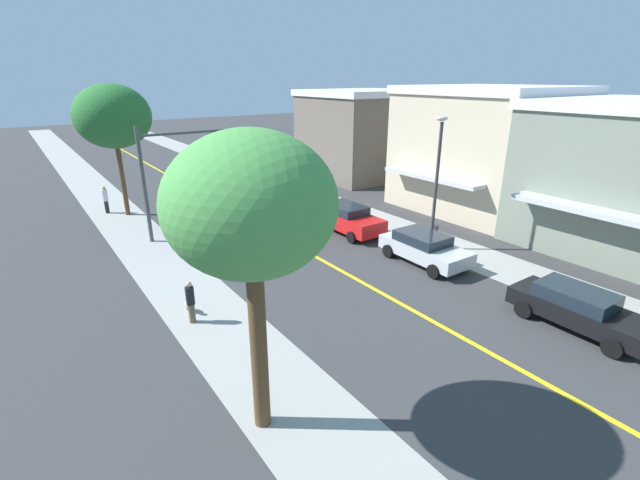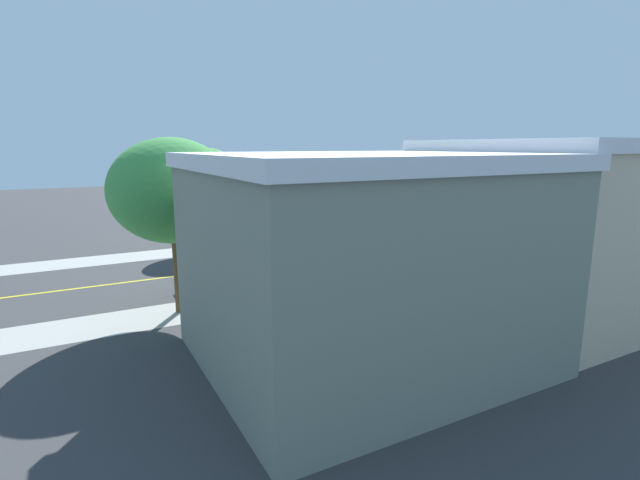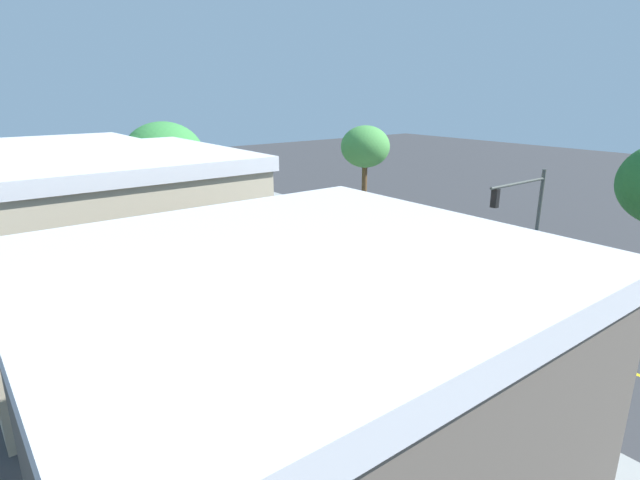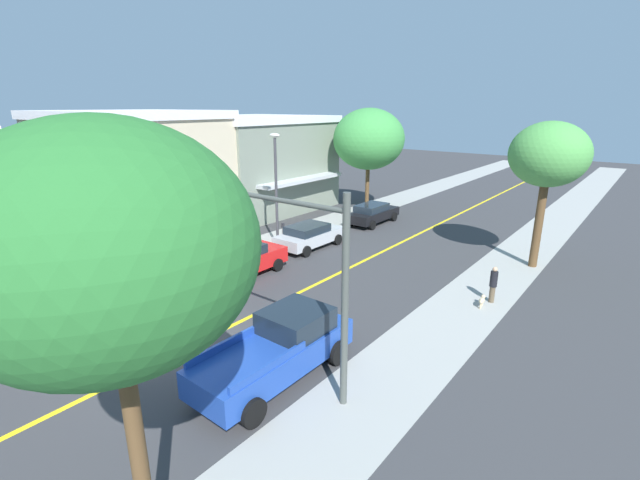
{
  "view_description": "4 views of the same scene",
  "coord_description": "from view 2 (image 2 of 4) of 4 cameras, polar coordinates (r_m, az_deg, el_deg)",
  "views": [
    {
      "loc": [
        11.28,
        24.16,
        8.27
      ],
      "look_at": [
        0.46,
        8.83,
        1.28
      ],
      "focal_mm": 24.7,
      "sensor_mm": 36.0,
      "label": 1
    },
    {
      "loc": [
        -27.57,
        25.61,
        7.5
      ],
      "look_at": [
        -2.28,
        11.95,
        1.76
      ],
      "focal_mm": 26.6,
      "sensor_mm": 36.0,
      "label": 2
    },
    {
      "loc": [
        -19.01,
        -12.4,
        9.96
      ],
      "look_at": [
        -1.89,
        9.74,
        1.56
      ],
      "focal_mm": 28.34,
      "sensor_mm": 36.0,
      "label": 3
    },
    {
      "loc": [
        11.89,
        -7.66,
        8.01
      ],
      "look_at": [
        -2.07,
        10.11,
        1.07
      ],
      "focal_mm": 24.63,
      "sensor_mm": 36.0,
      "label": 4
    }
  ],
  "objects": [
    {
      "name": "red_sedan_left_curb",
      "position": [
        31.87,
        10.92,
        -1.02
      ],
      "size": [
        2.04,
        4.66,
        1.54
      ],
      "rotation": [
        0.0,
        0.0,
        1.57
      ],
      "color": "red",
      "rests_on": "ground"
    },
    {
      "name": "sidewalk_right",
      "position": [
        43.19,
        8.52,
        1.17
      ],
      "size": [
        3.05,
        126.0,
        0.01
      ],
      "primitive_type": "cube",
      "color": "#9E9E99",
      "rests_on": "ground"
    },
    {
      "name": "corner_shop_building",
      "position": [
        16.58,
        5.23,
        -2.22
      ],
      "size": [
        10.79,
        11.1,
        7.26
      ],
      "rotation": [
        0.0,
        0.0,
        -1.57
      ],
      "color": "gray",
      "rests_on": "ground"
    },
    {
      "name": "black_sedan_left_curb",
      "position": [
        25.76,
        -10.98,
        -4.11
      ],
      "size": [
        1.96,
        4.51,
        1.41
      ],
      "rotation": [
        0.0,
        0.0,
        1.57
      ],
      "color": "black",
      "rests_on": "ground"
    },
    {
      "name": "sidewalk_left",
      "position": [
        34.07,
        21.48,
        -2.22
      ],
      "size": [
        3.05,
        126.0,
        0.01
      ],
      "primitive_type": "cube",
      "color": "#9E9E99",
      "rests_on": "ground"
    },
    {
      "name": "road_centerline_stripe",
      "position": [
        38.37,
        14.23,
        -0.33
      ],
      "size": [
        0.2,
        126.0,
        0.0
      ],
      "primitive_type": "cube",
      "color": "yellow",
      "rests_on": "ground"
    },
    {
      "name": "pedestrian_white_shirt",
      "position": [
        47.13,
        14.1,
        2.94
      ],
      "size": [
        0.34,
        0.34,
        1.76
      ],
      "rotation": [
        0.0,
        0.0,
        5.64
      ],
      "color": "black",
      "rests_on": "ground"
    },
    {
      "name": "small_dog",
      "position": [
        38.71,
        -3.33,
        0.56
      ],
      "size": [
        0.29,
        0.63,
        0.47
      ],
      "rotation": [
        0.0,
        0.0,
        1.71
      ],
      "color": "#C6B28C",
      "rests_on": "ground"
    },
    {
      "name": "traffic_light_mast",
      "position": [
        40.58,
        9.17,
        6.19
      ],
      "size": [
        4.66,
        0.32,
        6.0
      ],
      "rotation": [
        0.0,
        0.0,
        3.14
      ],
      "color": "#474C47",
      "rests_on": "ground"
    },
    {
      "name": "street_tree_left_near",
      "position": [
        45.2,
        14.19,
        9.1
      ],
      "size": [
        4.4,
        4.4,
        7.93
      ],
      "color": "brown",
      "rests_on": "ground"
    },
    {
      "name": "fire_hydrant",
      "position": [
        33.2,
        18.12,
        -1.68
      ],
      "size": [
        0.44,
        0.24,
        0.75
      ],
      "color": "red",
      "rests_on": "ground"
    },
    {
      "name": "street_tree_left_far",
      "position": [
        36.24,
        -13.19,
        8.14
      ],
      "size": [
        3.71,
        3.71,
        7.33
      ],
      "color": "brown",
      "rests_on": "ground"
    },
    {
      "name": "street_lamp",
      "position": [
        27.15,
        6.21,
        3.92
      ],
      "size": [
        0.7,
        0.36,
        6.57
      ],
      "color": "#38383D",
      "rests_on": "ground"
    },
    {
      "name": "pale_office_building",
      "position": [
        23.37,
        25.81,
        1.26
      ],
      "size": [
        10.31,
        9.27,
        7.74
      ],
      "rotation": [
        0.0,
        0.0,
        -1.57
      ],
      "color": "beige",
      "rests_on": "ground"
    },
    {
      "name": "street_tree_right_corner",
      "position": [
        21.79,
        -17.37,
        5.67
      ],
      "size": [
        5.41,
        5.41,
        7.87
      ],
      "color": "brown",
      "rests_on": "ground"
    },
    {
      "name": "blue_pickup_truck",
      "position": [
        40.4,
        9.96,
        1.79
      ],
      "size": [
        2.28,
        5.44,
        1.93
      ],
      "rotation": [
        0.0,
        0.0,
        1.56
      ],
      "color": "#1E429E",
      "rests_on": "ground"
    },
    {
      "name": "ground_plane",
      "position": [
        38.37,
        14.23,
        -0.33
      ],
      "size": [
        140.0,
        140.0,
        0.0
      ],
      "primitive_type": "plane",
      "color": "#38383A"
    },
    {
      "name": "silver_sedan_left_curb",
      "position": [
        28.57,
        2.6,
        -2.38
      ],
      "size": [
        2.18,
        4.4,
        1.41
      ],
      "rotation": [
        0.0,
        0.0,
        1.55
      ],
      "color": "#B7BABF",
      "rests_on": "ground"
    },
    {
      "name": "pedestrian_black_shirt",
      "position": [
        38.46,
        -4.44,
        1.3
      ],
      "size": [
        0.3,
        0.3,
        1.6
      ],
      "rotation": [
        0.0,
        0.0,
        4.1
      ],
      "color": "brown",
      "rests_on": "ground"
    },
    {
      "name": "parking_meter",
      "position": [
        27.63,
        5.36,
        -2.56
      ],
      "size": [
        0.12,
        0.18,
        1.38
      ],
      "color": "#4C4C51",
      "rests_on": "ground"
    }
  ]
}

